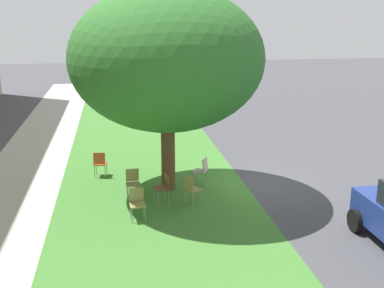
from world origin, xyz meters
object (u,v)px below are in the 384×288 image
street_tree (167,59)px  chair_4 (100,162)px  chair_1 (137,201)px  chair_5 (133,181)px  chair_0 (191,187)px  chair_2 (164,185)px  chair_3 (202,169)px

street_tree → chair_4: street_tree is taller
chair_1 → chair_5: same height
chair_0 → chair_5: size_ratio=1.00×
chair_4 → chair_2: bearing=-143.7°
chair_3 → street_tree: bearing=104.5°
chair_1 → chair_5: (1.65, 0.05, 0.00)m
chair_0 → chair_4: 3.99m
street_tree → chair_5: size_ratio=7.17×
chair_3 → chair_2: bearing=133.4°
chair_0 → chair_2: bearing=69.1°
street_tree → chair_1: bearing=152.8°
chair_4 → chair_1: bearing=-163.8°
chair_1 → chair_4: (3.74, 1.08, 0.00)m
chair_3 → chair_0: bearing=159.2°
chair_0 → chair_5: same height
chair_1 → chair_3: 3.31m
chair_0 → chair_5: bearing=63.5°
chair_3 → chair_5: (-0.79, 2.29, 0.00)m
chair_4 → chair_5: same height
chair_0 → chair_1: bearing=116.5°
street_tree → chair_1: (-2.14, 1.10, -3.62)m
chair_1 → chair_3: same height
chair_1 → chair_4: 3.89m
chair_0 → chair_3: same height
chair_2 → chair_5: (0.53, 0.89, 0.00)m
chair_1 → chair_5: size_ratio=1.00×
chair_0 → chair_1: same height
street_tree → chair_0: bearing=-158.4°
chair_3 → chair_5: same height
chair_1 → chair_2: size_ratio=1.00×
street_tree → chair_4: size_ratio=7.17×
chair_0 → street_tree: bearing=21.6°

